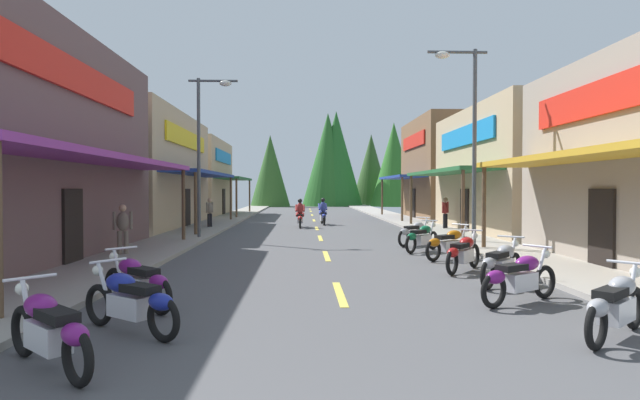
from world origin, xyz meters
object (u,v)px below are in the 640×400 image
motorcycle_parked_right_0 (616,305)px  motorcycle_parked_right_1 (519,277)px  streetlamp_left (205,136)px  motorcycle_parked_right_2 (501,263)px  streetlamp_right (466,122)px  motorcycle_parked_right_5 (422,237)px  rider_cruising_trailing (323,214)px  motorcycle_parked_left_1 (131,300)px  pedestrian_browsing (123,227)px  pedestrian_by_shop (210,211)px  pedestrian_waiting (445,211)px  motorcycle_parked_left_0 (49,329)px  motorcycle_parked_right_6 (415,232)px  motorcycle_parked_left_2 (137,281)px  motorcycle_parked_right_4 (449,243)px  motorcycle_parked_right_3 (463,252)px  rider_cruising_lead (300,215)px

motorcycle_parked_right_0 → motorcycle_parked_right_1: 2.27m
streetlamp_left → motorcycle_parked_right_2: (8.31, -10.18, -3.77)m
streetlamp_right → motorcycle_parked_right_5: streetlamp_right is taller
rider_cruising_trailing → motorcycle_parked_left_1: bearing=167.9°
motorcycle_parked_right_1 → pedestrian_browsing: bearing=113.9°
rider_cruising_trailing → pedestrian_by_shop: pedestrian_by_shop is taller
motorcycle_parked_left_1 → motorcycle_parked_right_1: bearing=-128.9°
streetlamp_right → pedestrian_waiting: bearing=78.7°
motorcycle_parked_left_0 → pedestrian_waiting: bearing=-74.8°
streetlamp_left → pedestrian_browsing: bearing=-105.1°
pedestrian_by_shop → pedestrian_browsing: pedestrian_browsing is taller
streetlamp_right → rider_cruising_trailing: 13.98m
motorcycle_parked_right_6 → motorcycle_parked_left_2: bearing=-169.9°
motorcycle_parked_right_4 → motorcycle_parked_right_6: bearing=57.3°
motorcycle_parked_right_2 → motorcycle_parked_left_0: bearing=167.8°
motorcycle_parked_right_2 → rider_cruising_trailing: (-3.15, 18.76, 0.17)m
streetlamp_left → motorcycle_parked_right_2: bearing=-50.8°
motorcycle_parked_right_2 → motorcycle_parked_right_6: size_ratio=1.01×
motorcycle_parked_right_6 → pedestrian_waiting: (3.02, 6.71, 0.47)m
motorcycle_parked_right_3 → motorcycle_parked_left_2: size_ratio=1.05×
motorcycle_parked_left_0 → pedestrian_browsing: (-2.56, 9.72, 0.45)m
motorcycle_parked_right_4 → rider_cruising_lead: (-4.49, 12.63, 0.17)m
motorcycle_parked_right_1 → motorcycle_parked_right_3: same height
motorcycle_parked_right_5 → pedestrian_waiting: bearing=21.4°
streetlamp_left → motorcycle_parked_right_6: (8.12, -2.46, -3.77)m
motorcycle_parked_right_2 → motorcycle_parked_right_1: bearing=-148.8°
motorcycle_parked_right_2 → rider_cruising_lead: rider_cruising_lead is taller
motorcycle_parked_right_6 → pedestrian_waiting: 7.37m
motorcycle_parked_right_0 → pedestrian_waiting: bearing=41.1°
motorcycle_parked_left_0 → pedestrian_waiting: size_ratio=0.99×
motorcycle_parked_right_0 → rider_cruising_trailing: size_ratio=0.79×
pedestrian_waiting → motorcycle_parked_right_4: bearing=-59.2°
streetlamp_right → motorcycle_parked_left_2: (-8.35, -7.93, -3.84)m
rider_cruising_lead → pedestrian_browsing: pedestrian_browsing is taller
motorcycle_parked_right_3 → motorcycle_parked_right_5: bearing=40.0°
streetlamp_left → pedestrian_by_shop: bearing=98.7°
motorcycle_parked_left_1 → rider_cruising_lead: rider_cruising_lead is taller
streetlamp_right → motorcycle_parked_right_5: size_ratio=4.07×
motorcycle_parked_right_1 → motorcycle_parked_right_4: 5.81m
pedestrian_browsing → pedestrian_by_shop: bearing=-19.0°
rider_cruising_trailing → pedestrian_browsing: pedestrian_browsing is taller
motorcycle_parked_right_0 → motorcycle_parked_right_2: bearing=50.1°
motorcycle_parked_right_6 → motorcycle_parked_left_1: size_ratio=0.90×
motorcycle_parked_left_0 → rider_cruising_lead: size_ratio=0.77×
rider_cruising_trailing → pedestrian_waiting: bearing=-128.8°
motorcycle_parked_right_5 → rider_cruising_trailing: rider_cruising_trailing is taller
motorcycle_parked_right_2 → motorcycle_parked_right_4: size_ratio=0.91×
motorcycle_parked_right_0 → pedestrian_browsing: bearing=98.1°
motorcycle_parked_left_1 → pedestrian_browsing: (-2.98, 8.23, 0.45)m
motorcycle_parked_right_4 → motorcycle_parked_left_2: 9.37m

